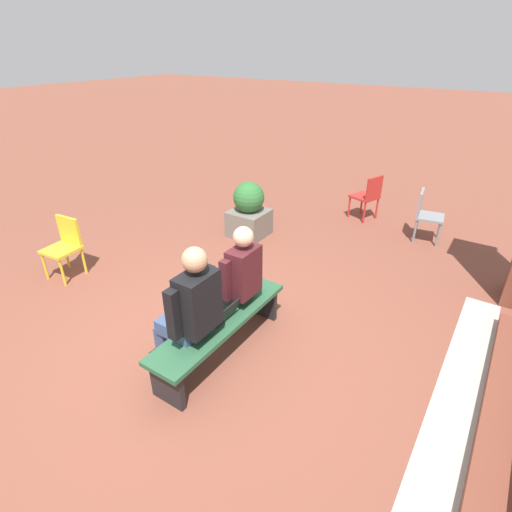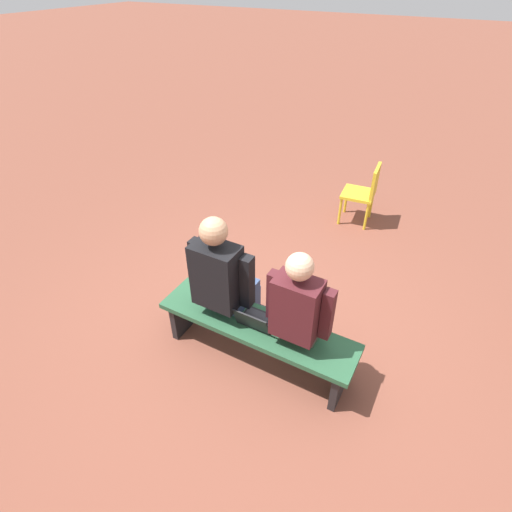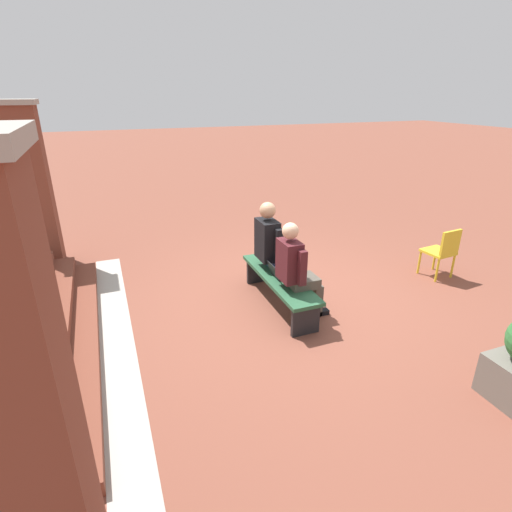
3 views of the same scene
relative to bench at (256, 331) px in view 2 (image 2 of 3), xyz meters
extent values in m
plane|color=brown|center=(0.13, -0.20, -0.35)|extent=(60.00, 60.00, 0.00)
cube|color=#285638|center=(0.00, 0.00, 0.07)|extent=(1.80, 0.44, 0.05)
cube|color=black|center=(-0.80, 0.00, -0.15)|extent=(0.06, 0.37, 0.40)
cube|color=black|center=(0.80, 0.00, -0.15)|extent=(0.06, 0.37, 0.40)
cube|color=#4C473D|center=(-0.37, -0.17, 0.15)|extent=(0.32, 0.38, 0.13)
cube|color=#4C473D|center=(-0.46, -0.36, -0.13)|extent=(0.10, 0.11, 0.45)
cube|color=black|center=(-0.46, -0.42, -0.32)|extent=(0.10, 0.23, 0.07)
cube|color=#4C473D|center=(-0.29, -0.36, -0.13)|extent=(0.10, 0.11, 0.45)
cube|color=black|center=(-0.29, -0.42, -0.32)|extent=(0.10, 0.23, 0.07)
cube|color=#47191E|center=(-0.37, 0.04, 0.49)|extent=(0.36, 0.23, 0.53)
cube|color=maroon|center=(-0.37, -0.08, 0.45)|extent=(0.05, 0.01, 0.32)
cube|color=#47191E|center=(-0.60, -0.03, 0.47)|extent=(0.09, 0.10, 0.45)
cube|color=#47191E|center=(-0.14, -0.03, 0.47)|extent=(0.09, 0.10, 0.45)
sphere|color=#DBAD89|center=(-0.37, 0.04, 0.89)|extent=(0.21, 0.21, 0.21)
cube|color=#384C75|center=(0.35, -0.19, 0.16)|extent=(0.35, 0.42, 0.15)
cube|color=#384C75|center=(0.26, -0.40, -0.13)|extent=(0.11, 0.12, 0.45)
cube|color=black|center=(0.26, -0.46, -0.32)|extent=(0.11, 0.25, 0.07)
cube|color=#384C75|center=(0.45, -0.40, -0.13)|extent=(0.11, 0.12, 0.45)
cube|color=black|center=(0.45, -0.46, -0.32)|extent=(0.11, 0.25, 0.07)
cube|color=black|center=(0.35, 0.04, 0.52)|extent=(0.40, 0.25, 0.58)
cube|color=black|center=(0.10, -0.03, 0.50)|extent=(0.09, 0.10, 0.49)
cube|color=black|center=(0.60, -0.03, 0.50)|extent=(0.09, 0.10, 0.49)
sphere|color=tan|center=(0.35, 0.04, 0.96)|extent=(0.23, 0.23, 0.23)
cube|color=black|center=(-0.01, -0.04, 0.11)|extent=(0.32, 0.22, 0.02)
cube|color=#2D2D33|center=(-0.01, -0.05, 0.12)|extent=(0.29, 0.15, 0.00)
cube|color=black|center=(-0.01, 0.10, 0.21)|extent=(0.32, 0.07, 0.19)
cube|color=#33519E|center=(-0.01, 0.09, 0.21)|extent=(0.28, 0.06, 0.17)
cube|color=gold|center=(-0.04, -2.82, 0.07)|extent=(0.46, 0.46, 0.04)
cube|color=gold|center=(-0.22, -2.84, 0.29)|extent=(0.08, 0.40, 0.40)
cylinder|color=gold|center=(0.16, -2.98, -0.15)|extent=(0.04, 0.04, 0.40)
cylinder|color=gold|center=(0.13, -2.62, -0.15)|extent=(0.04, 0.04, 0.40)
cylinder|color=gold|center=(-0.20, -3.02, -0.15)|extent=(0.04, 0.04, 0.40)
cylinder|color=gold|center=(-0.23, -2.66, -0.15)|extent=(0.04, 0.04, 0.40)
camera|label=1|loc=(2.55, 2.13, 2.60)|focal=28.00mm
camera|label=2|loc=(-1.17, 2.13, 2.62)|focal=28.00mm
camera|label=3|loc=(-4.57, 2.13, 2.49)|focal=28.00mm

